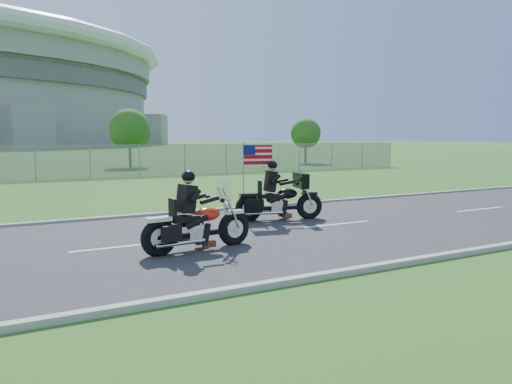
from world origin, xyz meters
TOP-DOWN VIEW (x-y plane):
  - ground at (0.00, 0.00)m, footprint 420.00×420.00m
  - road at (0.00, 0.00)m, footprint 120.00×8.00m
  - curb_north at (0.00, 4.05)m, footprint 120.00×0.18m
  - curb_south at (0.00, -4.05)m, footprint 120.00×0.18m
  - tree_fence_near at (6.04, 30.04)m, footprint 3.52×3.28m
  - tree_fence_far at (22.04, 28.03)m, footprint 3.08×2.87m
  - motorcycle_lead at (-0.63, -1.06)m, footprint 2.64×0.84m
  - motorcycle_follow at (2.99, 1.46)m, footprint 2.62×1.18m

SIDE VIEW (x-z plane):
  - ground at x=0.00m, z-range 0.00..0.00m
  - road at x=0.00m, z-range 0.00..0.04m
  - curb_north at x=0.00m, z-range -0.01..0.11m
  - curb_south at x=0.00m, z-range -0.01..0.11m
  - motorcycle_lead at x=-0.63m, z-range -0.33..1.45m
  - motorcycle_follow at x=2.99m, z-range -0.50..1.72m
  - tree_fence_far at x=22.04m, z-range 0.54..4.74m
  - tree_fence_near at x=6.04m, z-range 0.60..5.35m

